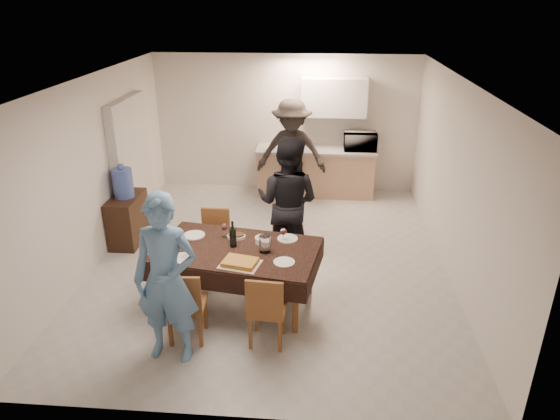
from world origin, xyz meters
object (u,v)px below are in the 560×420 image
Objects in this scene: savoury_tart at (240,262)px; person_far at (288,203)px; dining_table at (237,251)px; console at (128,219)px; microwave at (360,141)px; wine_bottle at (233,234)px; water_jug at (123,183)px; person_near at (166,280)px; person_kitchen at (291,152)px; water_pitcher at (265,244)px.

person_far is (0.45, 1.43, 0.16)m from savoury_tart.
dining_table is 2.58× the size of console.
microwave is (3.70, 2.27, 0.70)m from console.
wine_bottle is 0.76× the size of savoury_tart.
person_far is (2.52, -0.49, -0.03)m from water_jug.
savoury_tart is 0.24× the size of person_far.
person_near reaches higher than dining_table.
savoury_tart is at bearing 49.36° from person_near.
water_jug is 1.32× the size of wine_bottle.
wine_bottle is 0.18× the size of person_near.
person_kitchen reaches higher than person_far.
dining_table is 1.21m from person_far.
console is 2.49m from wine_bottle.
wine_bottle is (1.92, -1.49, -0.05)m from water_jug.
console is at bearing -143.30° from person_kitchen.
wine_bottle is 1.21m from person_near.
microwave is at bearing 68.34° from person_near.
wine_bottle is at bearing -37.72° from console.
savoury_tart is 1.51m from person_far.
water_pitcher is at bearing -34.35° from console.
person_far is (1.10, 2.10, 0.01)m from person_near.
person_near is (-0.65, -0.67, 0.14)m from savoury_tart.
wine_bottle is at bearing 69.05° from person_near.
person_near reaches higher than console.
console is at bearing 6.74° from person_far.
microwave is (3.70, 2.27, 0.10)m from water_jug.
console is (-1.97, 1.54, -0.35)m from dining_table.
wine_bottle is 0.18× the size of person_kitchen.
water_jug reaches higher than savoury_tart.
person_kitchen is (2.44, 1.82, 0.58)m from console.
person_near is (-0.55, -1.05, 0.21)m from dining_table.
dining_table is 10.16× the size of water_pitcher.
water_jug is 1.00× the size of savoury_tart.
water_jug is 0.24× the size of person_far.
savoury_tart is 0.94m from person_near.
water_jug is at bearing -143.30° from person_kitchen.
person_kitchen reaches higher than water_jug.
person_near is 0.99× the size of person_far.
person_kitchen is (-0.08, 2.30, 0.02)m from person_far.
person_far is (2.52, -0.49, 0.57)m from console.
wine_bottle is at bearing -37.72° from water_jug.
person_kitchen is at bearing 81.06° from wine_bottle.
savoury_tart is 4.50m from microwave.
person_far is (-1.18, -2.75, -0.13)m from microwave.
water_jug is at bearing 6.74° from person_far.
person_far reaches higher than dining_table.
person_far is at bearing -88.00° from person_kitchen.
person_kitchen reaches higher than dining_table.
water_jug is 2.83m from savoury_tart.
wine_bottle is (-0.05, 0.05, 0.20)m from dining_table.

